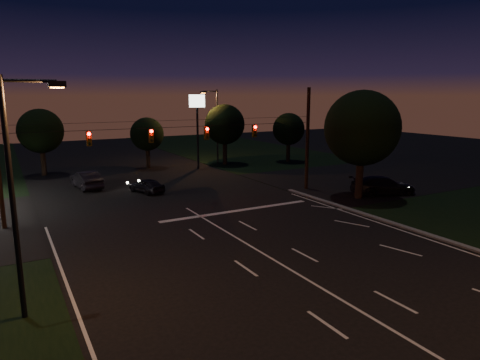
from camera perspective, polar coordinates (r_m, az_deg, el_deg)
ground at (r=20.74m, az=8.01°, el=-12.49°), size 140.00×140.00×0.00m
cross_street_right at (r=45.08m, az=16.05°, el=0.15°), size 20.00×16.00×0.02m
center_line at (r=16.90m, az=21.09°, el=-18.98°), size 0.14×40.00×0.01m
stop_bar at (r=31.41m, az=-0.32°, el=-4.10°), size 12.00×0.50×0.01m
utility_pole_right at (r=39.10m, az=8.78°, el=-1.18°), size 0.30×0.30×9.00m
utility_pole_left at (r=31.15m, az=-28.89°, el=-5.68°), size 0.28×0.28×8.00m
signal_span at (r=32.29m, az=-8.03°, el=6.13°), size 24.00×0.40×1.56m
pole_sign_right at (r=49.17m, az=-5.72°, el=8.74°), size 1.80×0.30×8.40m
street_light_left at (r=17.30m, az=-27.40°, el=-0.23°), size 2.20×0.35×9.00m
street_light_right_far at (r=52.38m, az=-3.31°, el=7.83°), size 2.20×0.35×9.00m
tree_right_near at (r=35.70m, az=15.81°, el=6.57°), size 6.00×6.00×8.76m
tree_far_b at (r=49.43m, az=-25.04°, el=5.88°), size 4.60×4.60×6.98m
tree_far_c at (r=50.50m, az=-12.31°, el=5.95°), size 3.80×3.80×5.86m
tree_far_d at (r=51.98m, az=-2.10°, el=7.36°), size 4.80×4.80×7.30m
tree_far_e at (r=54.48m, az=6.45°, el=6.72°), size 4.00×4.00×6.18m
car_oncoming_a at (r=37.97m, az=-12.34°, el=-0.71°), size 2.60×3.98×1.26m
car_oncoming_b at (r=41.15m, az=-19.78°, el=0.01°), size 2.22×4.92×1.57m
car_cross at (r=38.25m, az=18.54°, el=-0.70°), size 5.90×3.94×1.59m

